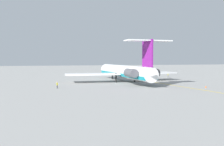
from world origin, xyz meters
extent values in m
plane|color=gray|center=(0.00, 0.00, 0.00)|extent=(380.99, 380.99, 0.00)
cylinder|color=white|center=(1.80, 13.40, 3.33)|extent=(37.71, 7.17, 4.00)
cone|color=white|center=(20.48, 14.99, 3.33)|extent=(4.48, 4.18, 3.84)
cone|color=white|center=(-16.88, 11.80, 3.69)|extent=(6.10, 3.88, 3.40)
cube|color=teal|center=(1.80, 13.40, 2.43)|extent=(36.88, 7.18, 0.88)
cube|color=white|center=(1.75, 23.76, 2.63)|extent=(6.58, 16.79, 0.40)
cube|color=white|center=(3.51, 3.17, 2.63)|extent=(9.28, 17.55, 0.40)
cylinder|color=#515156|center=(-11.34, 15.51, 3.63)|extent=(5.18, 2.74, 2.32)
cube|color=white|center=(-11.28, 14.81, 3.63)|extent=(3.10, 1.53, 0.48)
cylinder|color=#515156|center=(-10.80, 9.09, 3.63)|extent=(5.18, 2.74, 2.32)
cube|color=white|center=(-10.86, 9.79, 3.63)|extent=(3.10, 1.53, 0.48)
cube|color=#7A197F|center=(-14.39, 12.02, 8.88)|extent=(5.43, 0.86, 7.08)
cube|color=white|center=(-15.08, 15.18, 12.13)|extent=(4.23, 6.13, 0.28)
cube|color=white|center=(-14.53, 8.78, 12.13)|extent=(4.23, 6.13, 0.28)
cylinder|color=black|center=(13.22, 14.37, 1.52)|extent=(0.44, 0.44, 3.03)
cylinder|color=black|center=(0.28, 16.48, 1.52)|extent=(0.44, 0.44, 3.03)
cylinder|color=black|center=(0.83, 10.10, 1.52)|extent=(0.44, 0.44, 3.03)
cylinder|color=black|center=(15.01, -8.89, 0.42)|extent=(0.10, 0.10, 0.83)
cylinder|color=black|center=(14.87, -8.82, 0.42)|extent=(0.10, 0.10, 0.83)
cylinder|color=yellow|center=(14.94, -8.85, 1.16)|extent=(0.28, 0.28, 0.66)
sphere|color=#DBB28E|center=(14.94, -8.85, 1.62)|extent=(0.26, 0.26, 0.26)
cylinder|color=yellow|center=(15.10, -8.94, 1.20)|extent=(0.08, 0.08, 0.56)
cylinder|color=yellow|center=(14.77, -8.77, 1.20)|extent=(0.08, 0.08, 0.56)
cylinder|color=black|center=(-11.02, 34.93, 0.40)|extent=(0.10, 0.10, 0.79)
cylinder|color=black|center=(-11.11, 35.03, 0.40)|extent=(0.10, 0.10, 0.79)
cylinder|color=yellow|center=(-11.06, 34.98, 1.11)|extent=(0.27, 0.27, 0.63)
sphere|color=#DBB28E|center=(-11.06, 34.98, 1.55)|extent=(0.25, 0.25, 0.25)
cylinder|color=yellow|center=(-10.94, 34.86, 1.14)|extent=(0.07, 0.07, 0.53)
cylinder|color=yellow|center=(-11.19, 35.11, 1.14)|extent=(0.07, 0.07, 0.53)
cylinder|color=black|center=(20.81, -6.44, 0.40)|extent=(0.10, 0.10, 0.81)
cylinder|color=black|center=(20.93, -6.51, 0.40)|extent=(0.10, 0.10, 0.81)
cylinder|color=gray|center=(20.87, -6.47, 1.13)|extent=(0.27, 0.27, 0.64)
sphere|color=brown|center=(20.87, -6.47, 1.58)|extent=(0.25, 0.25, 0.25)
cylinder|color=gray|center=(20.71, -6.38, 1.16)|extent=(0.07, 0.07, 0.54)
cylinder|color=gray|center=(21.02, -6.57, 1.16)|extent=(0.07, 0.07, 0.54)
cone|color=#EA590F|center=(-18.92, -2.38, 0.28)|extent=(0.40, 0.40, 0.55)
cube|color=gold|center=(1.80, 5.06, 0.00)|extent=(76.51, 12.11, 0.01)
camera|label=1|loc=(-75.65, 37.27, 7.62)|focal=40.40mm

